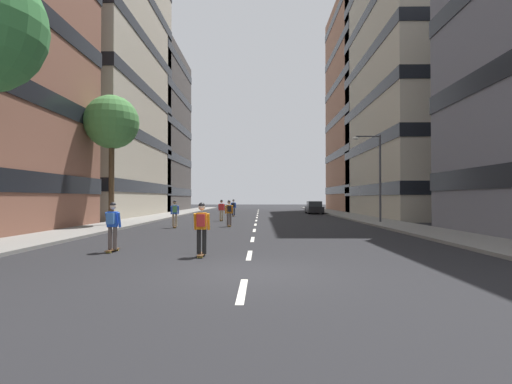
# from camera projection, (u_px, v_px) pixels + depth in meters

# --- Properties ---
(ground_plane) EXTENTS (154.57, 154.57, 0.00)m
(ground_plane) POSITION_uv_depth(u_px,v_px,m) (257.00, 219.00, 35.86)
(ground_plane) COLOR black
(sidewalk_left) EXTENTS (3.19, 70.84, 0.14)m
(sidewalk_left) POSITION_uv_depth(u_px,v_px,m) (161.00, 216.00, 39.20)
(sidewalk_left) COLOR gray
(sidewalk_left) RESTS_ON ground_plane
(sidewalk_right) EXTENTS (3.19, 70.84, 0.14)m
(sidewalk_right) POSITION_uv_depth(u_px,v_px,m) (353.00, 216.00, 38.96)
(sidewalk_right) COLOR gray
(sidewalk_right) RESTS_ON ground_plane
(lane_markings) EXTENTS (0.16, 57.20, 0.01)m
(lane_markings) POSITION_uv_depth(u_px,v_px,m) (257.00, 219.00, 35.60)
(lane_markings) COLOR silver
(lane_markings) RESTS_ON ground_plane
(building_left_mid) EXTENTS (14.82, 19.87, 29.81)m
(building_left_mid) POSITION_uv_depth(u_px,v_px,m) (79.00, 73.00, 40.72)
(building_left_mid) COLOR #B2A893
(building_left_mid) RESTS_ON ground_plane
(building_left_far) EXTENTS (14.82, 16.40, 23.25)m
(building_left_far) POSITION_uv_depth(u_px,v_px,m) (131.00, 131.00, 56.85)
(building_left_far) COLOR #4C4744
(building_left_far) RESTS_ON ground_plane
(building_right_mid) EXTENTS (14.82, 19.90, 31.72)m
(building_right_mid) POSITION_uv_depth(u_px,v_px,m) (437.00, 62.00, 40.27)
(building_right_mid) COLOR #B2A893
(building_right_mid) RESTS_ON ground_plane
(building_right_far) EXTENTS (14.82, 17.60, 30.46)m
(building_right_far) POSITION_uv_depth(u_px,v_px,m) (386.00, 105.00, 56.44)
(building_right_far) COLOR #9E6B51
(building_right_far) RESTS_ON ground_plane
(parked_car_near) EXTENTS (1.82, 4.40, 1.52)m
(parked_car_near) POSITION_uv_depth(u_px,v_px,m) (314.00, 208.00, 47.23)
(parked_car_near) COLOR black
(parked_car_near) RESTS_ON ground_plane
(street_tree_near) EXTENTS (3.58, 3.58, 8.68)m
(street_tree_near) POSITION_uv_depth(u_px,v_px,m) (112.00, 123.00, 26.19)
(street_tree_near) COLOR #4C3823
(street_tree_near) RESTS_ON sidewalk_left
(streetlamp_right) EXTENTS (2.13, 0.30, 6.50)m
(streetlamp_right) POSITION_uv_depth(u_px,v_px,m) (375.00, 168.00, 29.18)
(streetlamp_right) COLOR #3F3F44
(streetlamp_right) RESTS_ON sidewalk_right
(skater_0) EXTENTS (0.57, 0.92, 1.78)m
(skater_0) POSITION_uv_depth(u_px,v_px,m) (175.00, 212.00, 25.07)
(skater_0) COLOR brown
(skater_0) RESTS_ON ground_plane
(skater_1) EXTENTS (0.53, 0.90, 1.78)m
(skater_1) POSITION_uv_depth(u_px,v_px,m) (233.00, 207.00, 40.62)
(skater_1) COLOR brown
(skater_1) RESTS_ON ground_plane
(skater_2) EXTENTS (0.56, 0.92, 1.78)m
(skater_2) POSITION_uv_depth(u_px,v_px,m) (229.00, 211.00, 26.11)
(skater_2) COLOR brown
(skater_2) RESTS_ON ground_plane
(skater_3) EXTENTS (0.54, 0.91, 1.78)m
(skater_3) POSITION_uv_depth(u_px,v_px,m) (221.00, 209.00, 32.49)
(skater_3) COLOR brown
(skater_3) RESTS_ON ground_plane
(skater_4) EXTENTS (0.54, 0.91, 1.78)m
(skater_4) POSITION_uv_depth(u_px,v_px,m) (112.00, 224.00, 13.89)
(skater_4) COLOR brown
(skater_4) RESTS_ON ground_plane
(skater_5) EXTENTS (0.53, 0.90, 1.78)m
(skater_5) POSITION_uv_depth(u_px,v_px,m) (202.00, 226.00, 12.81)
(skater_5) COLOR brown
(skater_5) RESTS_ON ground_plane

